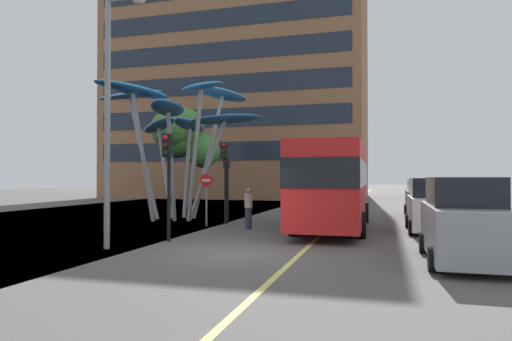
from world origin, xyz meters
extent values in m
cube|color=#54514F|center=(0.00, 0.00, -0.05)|extent=(120.00, 240.00, 0.10)
cube|color=#E0D666|center=(1.81, 0.00, 0.00)|extent=(0.16, 144.00, 0.01)
cube|color=red|center=(2.05, 6.86, 1.92)|extent=(2.72, 10.01, 3.14)
cube|color=black|center=(2.05, 6.86, 2.36)|extent=(2.75, 10.11, 1.01)
cube|color=yellow|center=(1.96, 11.78, 3.19)|extent=(1.40, 0.12, 0.36)
cube|color=#B2B2B7|center=(2.05, 6.86, 3.61)|extent=(1.97, 3.52, 0.24)
cylinder|color=black|center=(3.27, 9.97, 0.48)|extent=(0.30, 0.96, 0.96)
cylinder|color=black|center=(0.72, 9.92, 0.48)|extent=(0.30, 0.96, 0.96)
cylinder|color=black|center=(3.37, 4.14, 0.48)|extent=(0.30, 0.96, 0.96)
cylinder|color=black|center=(0.83, 4.10, 0.48)|extent=(0.30, 0.96, 0.96)
cylinder|color=#9EA0A5|center=(-4.57, 8.86, 2.58)|extent=(2.10, 0.38, 5.23)
ellipsoid|color=#388EDB|center=(-3.63, 8.94, 5.16)|extent=(3.82, 1.96, 0.67)
cylinder|color=#9EA0A5|center=(-5.06, 10.21, 3.42)|extent=(1.39, 1.72, 6.89)
ellipsoid|color=#4299E0|center=(-4.50, 10.93, 6.83)|extent=(3.10, 3.42, 0.90)
cylinder|color=#9EA0A5|center=(-6.40, 10.36, 2.58)|extent=(0.34, 1.24, 5.20)
ellipsoid|color=#4299E0|center=(-6.46, 10.87, 5.16)|extent=(1.77, 4.18, 0.71)
cylinder|color=#9EA0A5|center=(-7.56, 9.94, 2.58)|extent=(1.81, 1.65, 5.23)
ellipsoid|color=#4299E0|center=(-8.32, 10.63, 5.16)|extent=(3.68, 3.48, 0.85)
cylinder|color=#9EA0A5|center=(-8.23, 8.78, 3.32)|extent=(1.94, 0.26, 6.70)
ellipsoid|color=#2D7FD1|center=(-9.11, 8.81, 6.65)|extent=(3.98, 1.52, 0.78)
cylinder|color=#9EA0A5|center=(-7.32, 7.21, 3.24)|extent=(0.93, 1.16, 6.51)
ellipsoid|color=#388EDB|center=(-7.65, 6.76, 6.47)|extent=(3.50, 3.97, 0.84)
cylinder|color=#9EA0A5|center=(-5.94, 7.53, 2.75)|extent=(0.52, 1.53, 5.55)
ellipsoid|color=#2D7FD1|center=(-5.80, 6.89, 5.51)|extent=(2.17, 4.12, 0.77)
cylinder|color=#9EA0A5|center=(-4.84, 7.89, 3.31)|extent=(1.22, 0.86, 6.66)
ellipsoid|color=#2D7FD1|center=(-4.37, 7.60, 6.63)|extent=(3.13, 2.57, 0.58)
cylinder|color=black|center=(-3.02, 1.54, 1.85)|extent=(0.12, 0.12, 3.70)
cube|color=black|center=(-3.02, 1.40, 3.30)|extent=(0.28, 0.24, 0.80)
sphere|color=red|center=(-3.02, 1.27, 3.56)|extent=(0.18, 0.18, 0.18)
sphere|color=#3A2707|center=(-3.02, 1.27, 3.30)|extent=(0.18, 0.18, 0.18)
sphere|color=black|center=(-3.02, 1.27, 3.04)|extent=(0.18, 0.18, 0.18)
cylinder|color=black|center=(-3.02, 7.28, 1.92)|extent=(0.12, 0.12, 3.84)
cube|color=black|center=(-3.02, 7.14, 3.44)|extent=(0.28, 0.24, 0.80)
sphere|color=red|center=(-3.02, 7.01, 3.70)|extent=(0.18, 0.18, 0.18)
sphere|color=#3A2707|center=(-3.02, 7.01, 3.44)|extent=(0.18, 0.18, 0.18)
sphere|color=black|center=(-3.02, 7.01, 3.18)|extent=(0.18, 0.18, 0.18)
cylinder|color=black|center=(-3.44, 8.73, 1.71)|extent=(0.12, 0.12, 3.43)
cube|color=black|center=(-3.44, 8.59, 3.03)|extent=(0.28, 0.24, 0.80)
sphere|color=#390706|center=(-3.44, 8.46, 3.29)|extent=(0.18, 0.18, 0.18)
sphere|color=orange|center=(-3.44, 8.46, 3.03)|extent=(0.18, 0.18, 0.18)
sphere|color=black|center=(-3.44, 8.46, 2.77)|extent=(0.18, 0.18, 0.18)
cube|color=gray|center=(6.11, 0.06, 0.83)|extent=(1.75, 4.38, 1.30)
cube|color=black|center=(6.11, 0.06, 1.85)|extent=(1.61, 2.41, 0.74)
cylinder|color=black|center=(6.98, 1.42, 0.30)|extent=(0.20, 0.60, 0.60)
cylinder|color=black|center=(5.23, 1.42, 0.30)|extent=(0.20, 0.60, 0.60)
cylinder|color=black|center=(5.23, -1.30, 0.30)|extent=(0.20, 0.60, 0.60)
cube|color=silver|center=(5.98, 6.84, 0.80)|extent=(1.71, 4.27, 1.23)
cube|color=black|center=(5.98, 6.84, 1.79)|extent=(1.57, 2.35, 0.76)
cylinder|color=black|center=(6.84, 8.16, 0.30)|extent=(0.20, 0.60, 0.60)
cylinder|color=black|center=(5.13, 8.16, 0.30)|extent=(0.20, 0.60, 0.60)
cylinder|color=black|center=(6.84, 5.52, 0.30)|extent=(0.20, 0.60, 0.60)
cylinder|color=black|center=(5.13, 5.52, 0.30)|extent=(0.20, 0.60, 0.60)
cube|color=#2D5138|center=(6.29, 14.05, 0.80)|extent=(1.85, 4.30, 1.24)
cube|color=black|center=(6.29, 14.05, 1.75)|extent=(1.70, 2.36, 0.67)
cylinder|color=black|center=(7.22, 15.38, 0.30)|extent=(0.20, 0.60, 0.60)
cylinder|color=black|center=(5.37, 15.38, 0.30)|extent=(0.20, 0.60, 0.60)
cylinder|color=black|center=(7.22, 12.71, 0.30)|extent=(0.20, 0.60, 0.60)
cylinder|color=black|center=(5.37, 12.71, 0.30)|extent=(0.20, 0.60, 0.60)
cylinder|color=gray|center=(-4.13, -0.44, 3.93)|extent=(0.18, 0.18, 7.86)
cylinder|color=brown|center=(-9.55, 17.34, 1.68)|extent=(0.37, 0.37, 3.35)
sphere|color=#428438|center=(-10.40, 18.14, 5.78)|extent=(3.37, 3.37, 3.37)
sphere|color=#428438|center=(-10.61, 17.68, 5.04)|extent=(2.85, 2.85, 2.85)
sphere|color=#428438|center=(-10.14, 17.75, 5.82)|extent=(3.07, 3.07, 3.07)
sphere|color=#428438|center=(-8.82, 18.41, 4.16)|extent=(2.54, 2.54, 2.54)
sphere|color=#428438|center=(-10.72, 16.91, 5.69)|extent=(2.85, 2.85, 2.85)
cylinder|color=brown|center=(-6.89, 32.30, 1.60)|extent=(0.32, 0.32, 3.20)
sphere|color=#428438|center=(-7.85, 32.01, 4.46)|extent=(3.13, 3.13, 3.13)
sphere|color=#428438|center=(-7.54, 31.17, 4.55)|extent=(2.44, 2.44, 2.44)
sphere|color=#428438|center=(-6.25, 31.52, 4.28)|extent=(2.46, 2.46, 2.46)
sphere|color=#428438|center=(-6.01, 31.76, 4.41)|extent=(3.59, 3.59, 3.59)
cylinder|color=#2D3342|center=(-1.44, 5.81, 0.45)|extent=(0.29, 0.29, 0.91)
cylinder|color=#B2A89E|center=(-1.44, 5.81, 1.22)|extent=(0.34, 0.34, 0.62)
sphere|color=#937056|center=(-1.44, 5.81, 1.64)|extent=(0.22, 0.22, 0.22)
cylinder|color=gray|center=(-3.59, 6.35, 1.18)|extent=(0.08, 0.08, 2.37)
cylinder|color=red|center=(-3.59, 6.32, 2.07)|extent=(0.60, 0.03, 0.60)
cube|color=white|center=(-3.59, 6.29, 2.07)|extent=(0.40, 0.04, 0.11)
cube|color=#8E6042|center=(-11.42, 35.96, 13.01)|extent=(27.33, 15.25, 26.02)
cube|color=#1E2838|center=(-11.42, 28.32, 4.72)|extent=(25.69, 0.08, 1.82)
cube|color=#1E2838|center=(-11.42, 28.32, 7.97)|extent=(25.69, 0.08, 1.82)
cube|color=#1E2838|center=(-11.42, 28.32, 11.22)|extent=(25.69, 0.08, 1.82)
cube|color=#1E2838|center=(-11.42, 28.32, 14.47)|extent=(25.69, 0.08, 1.82)
cube|color=#1E2838|center=(-11.42, 28.32, 17.73)|extent=(25.69, 0.08, 1.82)
camera|label=1|loc=(4.15, -12.54, 2.23)|focal=31.49mm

